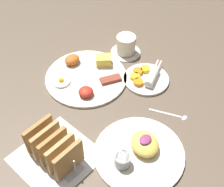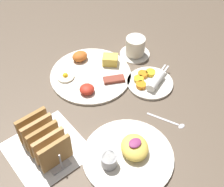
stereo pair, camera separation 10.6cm
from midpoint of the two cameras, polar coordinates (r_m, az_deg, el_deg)
The scene contains 8 objects.
ground_plane at distance 1.04m, azimuth 2.11°, elevation -3.81°, with size 3.00×3.00×0.00m, color brown.
napkin_flat at distance 0.97m, azimuth -8.75°, elevation -10.27°, with size 0.22×0.22×0.00m.
plate_breakfast at distance 1.16m, azimuth -1.31°, elevation 3.60°, with size 0.30×0.30×0.05m.
plate_condiments at distance 1.14m, azimuth 9.65°, elevation 2.02°, with size 0.18×0.17×0.04m.
plate_foreground at distance 0.94m, azimuth 6.27°, elevation -11.18°, with size 0.27×0.27×0.06m.
toast_rack at distance 0.93m, azimuth -9.10°, elevation -8.58°, with size 0.10×0.18×0.10m.
coffee_cup at distance 1.25m, azimuth 6.74°, elevation 8.29°, with size 0.12×0.12×0.08m.
teaspoon at distance 1.05m, azimuth 13.82°, elevation -5.26°, with size 0.06×0.12×0.01m.
Camera 2 is at (-0.41, -0.52, 0.81)m, focal length 50.00 mm.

